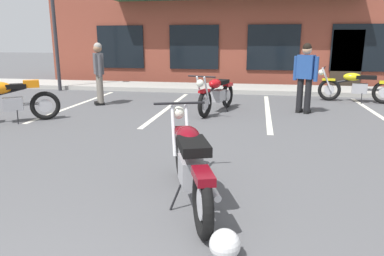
# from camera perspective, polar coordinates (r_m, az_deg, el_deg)

# --- Properties ---
(ground_plane) EXTENTS (80.00, 80.00, 0.00)m
(ground_plane) POSITION_cam_1_polar(r_m,az_deg,el_deg) (5.21, -1.50, -5.89)
(ground_plane) COLOR #515154
(sidewalk_kerb) EXTENTS (22.00, 1.80, 0.14)m
(sidewalk_kerb) POSITION_cam_1_polar(r_m,az_deg,el_deg) (12.88, 5.79, 6.26)
(sidewalk_kerb) COLOR #A8A59E
(sidewalk_kerb) RESTS_ON ground_plane
(brick_storefront_building) EXTENTS (15.32, 5.95, 4.08)m
(brick_storefront_building) POSITION_cam_1_polar(r_m,az_deg,el_deg) (16.93, 7.17, 14.73)
(brick_storefront_building) COLOR brown
(brick_storefront_building) RESTS_ON ground_plane
(painted_stall_lines) EXTENTS (7.86, 4.80, 0.01)m
(painted_stall_lines) POSITION_cam_1_polar(r_m,az_deg,el_deg) (9.35, 3.96, 3.01)
(painted_stall_lines) COLOR silver
(painted_stall_lines) RESTS_ON ground_plane
(motorcycle_foreground_classic) EXTENTS (1.02, 2.03, 0.98)m
(motorcycle_foreground_classic) POSITION_cam_1_polar(r_m,az_deg,el_deg) (3.93, -0.32, -5.42)
(motorcycle_foreground_classic) COLOR black
(motorcycle_foreground_classic) RESTS_ON ground_plane
(motorcycle_red_sportbike) EXTENTS (0.91, 2.06, 0.98)m
(motorcycle_red_sportbike) POSITION_cam_1_polar(r_m,az_deg,el_deg) (8.89, 3.91, 5.45)
(motorcycle_red_sportbike) COLOR black
(motorcycle_red_sportbike) RESTS_ON ground_plane
(motorcycle_black_cruiser) EXTENTS (2.09, 0.78, 0.98)m
(motorcycle_black_cruiser) POSITION_cam_1_polar(r_m,az_deg,el_deg) (11.34, 24.48, 6.06)
(motorcycle_black_cruiser) COLOR black
(motorcycle_black_cruiser) RESTS_ON ground_plane
(motorcycle_silver_naked) EXTENTS (1.84, 1.39, 0.98)m
(motorcycle_silver_naked) POSITION_cam_1_polar(r_m,az_deg,el_deg) (8.69, -27.82, 4.11)
(motorcycle_silver_naked) COLOR black
(motorcycle_silver_naked) RESTS_ON ground_plane
(person_in_black_shirt) EXTENTS (0.58, 0.40, 1.68)m
(person_in_black_shirt) POSITION_cam_1_polar(r_m,az_deg,el_deg) (9.11, 17.49, 8.14)
(person_in_black_shirt) COLOR black
(person_in_black_shirt) RESTS_ON ground_plane
(person_in_shorts_foreground) EXTENTS (0.42, 0.56, 1.68)m
(person_in_shorts_foreground) POSITION_cam_1_polar(r_m,az_deg,el_deg) (10.19, -14.54, 8.88)
(person_in_shorts_foreground) COLOR black
(person_in_shorts_foreground) RESTS_ON ground_plane
(helmet_on_pavement) EXTENTS (0.26, 0.26, 0.26)m
(helmet_on_pavement) POSITION_cam_1_polar(r_m,az_deg,el_deg) (3.11, 5.22, -17.85)
(helmet_on_pavement) COLOR silver
(helmet_on_pavement) RESTS_ON ground_plane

